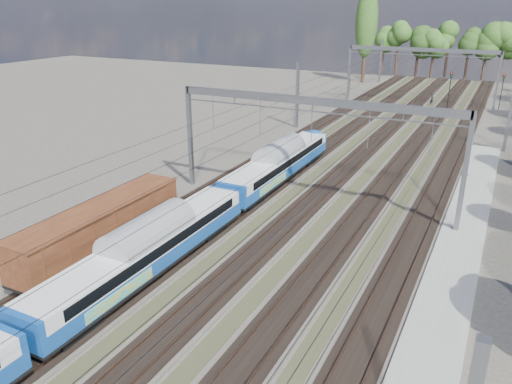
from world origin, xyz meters
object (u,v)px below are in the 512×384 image
at_px(emu_train, 144,246).
at_px(signal_far, 502,87).
at_px(freight_boxcar, 101,227).
at_px(worker, 432,99).
at_px(signal_near, 450,87).

bearing_deg(emu_train, signal_far, 75.69).
height_order(freight_boxcar, signal_far, signal_far).
height_order(emu_train, worker, emu_train).
xyz_separation_m(freight_boxcar, signal_far, (21.22, 64.33, 1.32)).
distance_m(freight_boxcar, signal_near, 59.94).
distance_m(emu_train, freight_boxcar, 4.66).
xyz_separation_m(signal_near, signal_far, (6.94, 6.13, -0.41)).
height_order(freight_boxcar, worker, freight_boxcar).
distance_m(freight_boxcar, signal_far, 67.75).
xyz_separation_m(freight_boxcar, worker, (11.23, 63.62, -1.18)).
bearing_deg(freight_boxcar, signal_far, 71.75).
bearing_deg(worker, freight_boxcar, -170.72).
bearing_deg(worker, signal_near, -131.46).
bearing_deg(freight_boxcar, emu_train, -14.73).
bearing_deg(signal_far, freight_boxcar, -132.43).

